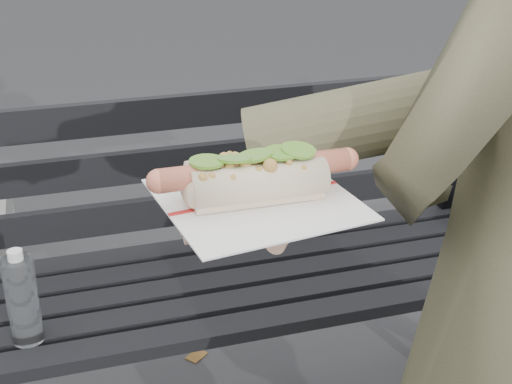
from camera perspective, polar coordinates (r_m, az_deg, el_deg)
park_bench at (r=1.73m, az=-2.63°, el=-4.45°), size 1.50×0.44×0.88m
held_hotdog at (r=0.85m, az=12.03°, el=5.30°), size 0.64×0.30×0.20m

